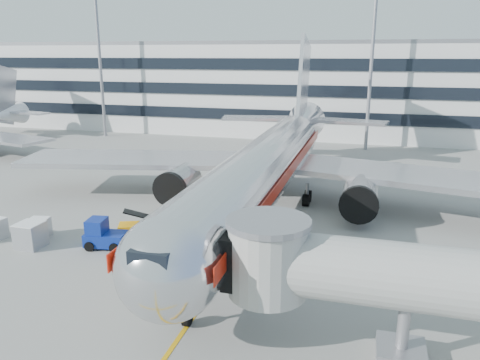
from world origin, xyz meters
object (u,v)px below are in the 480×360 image
(baggage_tug, at_px, (103,235))
(cargo_container_right, at_px, (39,228))
(main_jet, at_px, (269,163))
(cargo_container_front, at_px, (30,235))
(ramp_worker, at_px, (128,250))
(belt_loader, at_px, (144,227))

(baggage_tug, distance_m, cargo_container_right, 5.76)
(main_jet, bearing_deg, cargo_container_front, -138.00)
(baggage_tug, height_order, ramp_worker, baggage_tug)
(belt_loader, bearing_deg, main_jet, 46.91)
(belt_loader, distance_m, baggage_tug, 3.67)
(main_jet, bearing_deg, ramp_worker, -116.29)
(belt_loader, xyz_separation_m, baggage_tug, (-1.58, -3.29, 0.38))
(main_jet, height_order, cargo_container_front, main_jet)
(main_jet, relative_size, cargo_container_front, 27.49)
(cargo_container_front, bearing_deg, belt_loader, 34.89)
(belt_loader, relative_size, cargo_container_front, 2.25)
(baggage_tug, relative_size, cargo_container_front, 1.67)
(main_jet, distance_m, ramp_worker, 15.58)
(ramp_worker, bearing_deg, main_jet, 21.16)
(belt_loader, relative_size, baggage_tug, 1.35)
(main_jet, xyz_separation_m, baggage_tug, (-9.64, -11.91, -3.29))
(belt_loader, height_order, cargo_container_right, belt_loader)
(cargo_container_front, height_order, ramp_worker, cargo_container_front)
(belt_loader, xyz_separation_m, cargo_container_front, (-6.70, -4.67, 0.37))
(cargo_container_right, xyz_separation_m, ramp_worker, (8.65, -2.05, 0.11))
(baggage_tug, bearing_deg, cargo_container_front, -164.91)
(main_jet, xyz_separation_m, belt_loader, (-8.06, -8.62, -3.68))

